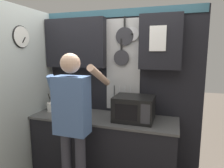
# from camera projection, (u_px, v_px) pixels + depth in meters

# --- Properties ---
(base_cabinet_counter) EXTENTS (1.95, 0.63, 0.91)m
(base_cabinet_counter) POSITION_uv_depth(u_px,v_px,m) (104.00, 148.00, 2.76)
(base_cabinet_counter) COLOR black
(base_cabinet_counter) RESTS_ON ground_plane
(back_wall_unit) EXTENTS (2.52, 0.22, 2.35)m
(back_wall_unit) POSITION_uv_depth(u_px,v_px,m) (109.00, 72.00, 2.87)
(back_wall_unit) COLOR black
(back_wall_unit) RESTS_ON ground_plane
(side_wall) EXTENTS (0.07, 1.60, 2.35)m
(side_wall) POSITION_uv_depth(u_px,v_px,m) (20.00, 98.00, 2.58)
(side_wall) COLOR silver
(side_wall) RESTS_ON ground_plane
(microwave) EXTENTS (0.50, 0.41, 0.31)m
(microwave) POSITION_uv_depth(u_px,v_px,m) (134.00, 108.00, 2.54)
(microwave) COLOR black
(microwave) RESTS_ON base_cabinet_counter
(knife_block) EXTENTS (0.12, 0.16, 0.29)m
(knife_block) POSITION_uv_depth(u_px,v_px,m) (72.00, 106.00, 2.82)
(knife_block) COLOR brown
(knife_block) RESTS_ON base_cabinet_counter
(utensil_crock) EXTENTS (0.12, 0.12, 0.35)m
(utensil_crock) POSITION_uv_depth(u_px,v_px,m) (51.00, 106.00, 2.93)
(utensil_crock) COLOR white
(utensil_crock) RESTS_ON base_cabinet_counter
(person) EXTENTS (0.54, 0.65, 1.76)m
(person) POSITION_uv_depth(u_px,v_px,m) (73.00, 117.00, 2.23)
(person) COLOR #383842
(person) RESTS_ON ground_plane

